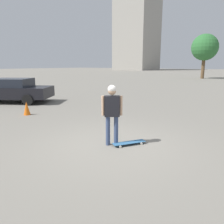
{
  "coord_description": "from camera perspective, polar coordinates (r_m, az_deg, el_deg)",
  "views": [
    {
      "loc": [
        -3.51,
        4.69,
        2.23
      ],
      "look_at": [
        0.0,
        0.0,
        0.95
      ],
      "focal_mm": 35.0,
      "sensor_mm": 36.0,
      "label": 1
    }
  ],
  "objects": [
    {
      "name": "person",
      "position": [
        5.97,
        0.0,
        1.0
      ],
      "size": [
        0.47,
        0.41,
        1.69
      ],
      "rotation": [
        0.0,
        0.0,
        -2.47
      ],
      "color": "#38476B",
      "rests_on": "ground_plane"
    },
    {
      "name": "car_parked_near",
      "position": [
        14.38,
        -24.85,
        5.22
      ],
      "size": [
        4.97,
        4.14,
        1.42
      ],
      "rotation": [
        0.0,
        0.0,
        0.57
      ],
      "color": "black",
      "rests_on": "ground_plane"
    },
    {
      "name": "traffic_cone",
      "position": [
        10.54,
        -21.4,
        0.94
      ],
      "size": [
        0.3,
        0.3,
        0.61
      ],
      "color": "orange",
      "rests_on": "ground_plane"
    },
    {
      "name": "building_block_distant",
      "position": [
        93.28,
        6.59,
        19.58
      ],
      "size": [
        13.89,
        15.16,
        28.22
      ],
      "color": "#9E998E",
      "rests_on": "ground_plane"
    },
    {
      "name": "skateboard",
      "position": [
        6.26,
        4.53,
        -7.98
      ],
      "size": [
        0.7,
        0.94,
        0.07
      ],
      "rotation": [
        0.0,
        0.0,
        1.02
      ],
      "color": "#336693",
      "rests_on": "ground_plane"
    },
    {
      "name": "ground_plane",
      "position": [
        6.26,
        0.0,
        -8.55
      ],
      "size": [
        220.0,
        220.0,
        0.0
      ],
      "primitive_type": "plane",
      "color": "gray"
    },
    {
      "name": "tree_distant",
      "position": [
        38.43,
        23.07,
        15.23
      ],
      "size": [
        4.08,
        4.08,
        6.89
      ],
      "color": "brown",
      "rests_on": "ground_plane"
    }
  ]
}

